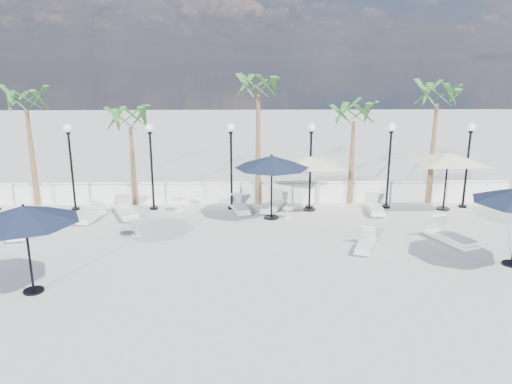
{
  "coord_description": "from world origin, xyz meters",
  "views": [
    {
      "loc": [
        0.64,
        -15.02,
        6.61
      ],
      "look_at": [
        1.04,
        3.81,
        1.5
      ],
      "focal_mm": 35.0,
      "sensor_mm": 36.0,
      "label": 1
    }
  ],
  "objects_px": {
    "lounger_2": "(126,210)",
    "parasol_cream_sq_a": "(311,157)",
    "parasol_navy_mid": "(272,162)",
    "lounger_6": "(450,236)",
    "lounger_7": "(365,244)",
    "parasol_navy_left": "(24,215)",
    "lounger_1": "(20,230)",
    "lounger_3": "(239,207)",
    "lounger_0": "(91,215)",
    "lounger_5": "(375,207)",
    "parasol_cream_sq_b": "(449,153)",
    "lounger_4": "(272,205)"
  },
  "relations": [
    {
      "from": "lounger_7",
      "to": "parasol_cream_sq_b",
      "type": "xyz_separation_m",
      "value": [
        4.63,
        4.74,
        2.34
      ]
    },
    {
      "from": "lounger_4",
      "to": "lounger_6",
      "type": "height_order",
      "value": "lounger_6"
    },
    {
      "from": "parasol_navy_mid",
      "to": "parasol_cream_sq_a",
      "type": "height_order",
      "value": "parasol_navy_mid"
    },
    {
      "from": "lounger_2",
      "to": "lounger_7",
      "type": "xyz_separation_m",
      "value": [
        9.37,
        -4.01,
        -0.05
      ]
    },
    {
      "from": "lounger_1",
      "to": "lounger_2",
      "type": "height_order",
      "value": "lounger_2"
    },
    {
      "from": "parasol_navy_mid",
      "to": "lounger_6",
      "type": "bearing_deg",
      "value": -25.66
    },
    {
      "from": "lounger_5",
      "to": "lounger_6",
      "type": "height_order",
      "value": "lounger_6"
    },
    {
      "from": "lounger_6",
      "to": "lounger_7",
      "type": "bearing_deg",
      "value": 167.61
    },
    {
      "from": "lounger_7",
      "to": "lounger_3",
      "type": "bearing_deg",
      "value": 155.95
    },
    {
      "from": "lounger_6",
      "to": "parasol_cream_sq_b",
      "type": "xyz_separation_m",
      "value": [
        1.37,
        4.19,
        2.28
      ]
    },
    {
      "from": "parasol_navy_mid",
      "to": "lounger_3",
      "type": "bearing_deg",
      "value": 145.52
    },
    {
      "from": "lounger_1",
      "to": "lounger_3",
      "type": "relative_size",
      "value": 1.07
    },
    {
      "from": "parasol_navy_left",
      "to": "lounger_5",
      "type": "bearing_deg",
      "value": 32.1
    },
    {
      "from": "lounger_0",
      "to": "lounger_5",
      "type": "bearing_deg",
      "value": 14.7
    },
    {
      "from": "lounger_5",
      "to": "parasol_cream_sq_b",
      "type": "distance_m",
      "value": 3.96
    },
    {
      "from": "parasol_navy_mid",
      "to": "parasol_cream_sq_b",
      "type": "relative_size",
      "value": 0.56
    },
    {
      "from": "parasol_cream_sq_b",
      "to": "lounger_4",
      "type": "bearing_deg",
      "value": 179.85
    },
    {
      "from": "lounger_6",
      "to": "parasol_navy_mid",
      "type": "xyz_separation_m",
      "value": [
        -6.41,
        3.08,
        2.16
      ]
    },
    {
      "from": "parasol_cream_sq_a",
      "to": "lounger_6",
      "type": "bearing_deg",
      "value": -41.97
    },
    {
      "from": "lounger_0",
      "to": "parasol_cream_sq_a",
      "type": "relative_size",
      "value": 0.34
    },
    {
      "from": "lounger_5",
      "to": "lounger_6",
      "type": "xyz_separation_m",
      "value": [
        1.82,
        -3.8,
        0.03
      ]
    },
    {
      "from": "lounger_1",
      "to": "lounger_3",
      "type": "bearing_deg",
      "value": 5.7
    },
    {
      "from": "lounger_3",
      "to": "parasol_navy_left",
      "type": "xyz_separation_m",
      "value": [
        -5.91,
        -7.66,
        2.14
      ]
    },
    {
      "from": "lounger_1",
      "to": "lounger_5",
      "type": "height_order",
      "value": "lounger_5"
    },
    {
      "from": "lounger_4",
      "to": "parasol_navy_left",
      "type": "distance_m",
      "value": 10.98
    },
    {
      "from": "lounger_4",
      "to": "lounger_5",
      "type": "relative_size",
      "value": 1.02
    },
    {
      "from": "lounger_3",
      "to": "lounger_4",
      "type": "xyz_separation_m",
      "value": [
        1.46,
        0.19,
        0.02
      ]
    },
    {
      "from": "lounger_3",
      "to": "lounger_7",
      "type": "xyz_separation_m",
      "value": [
        4.52,
        -4.56,
        -0.01
      ]
    },
    {
      "from": "lounger_7",
      "to": "parasol_navy_left",
      "type": "distance_m",
      "value": 11.09
    },
    {
      "from": "parasol_cream_sq_b",
      "to": "lounger_2",
      "type": "bearing_deg",
      "value": -177.04
    },
    {
      "from": "lounger_2",
      "to": "parasol_cream_sq_a",
      "type": "relative_size",
      "value": 0.41
    },
    {
      "from": "lounger_3",
      "to": "parasol_navy_mid",
      "type": "height_order",
      "value": "parasol_navy_mid"
    },
    {
      "from": "parasol_navy_left",
      "to": "parasol_navy_mid",
      "type": "relative_size",
      "value": 0.98
    },
    {
      "from": "lounger_1",
      "to": "lounger_4",
      "type": "relative_size",
      "value": 0.97
    },
    {
      "from": "lounger_6",
      "to": "lounger_1",
      "type": "bearing_deg",
      "value": 154.06
    },
    {
      "from": "lounger_2",
      "to": "parasol_cream_sq_a",
      "type": "bearing_deg",
      "value": -19.3
    },
    {
      "from": "lounger_5",
      "to": "parasol_cream_sq_b",
      "type": "xyz_separation_m",
      "value": [
        3.2,
        0.39,
        2.31
      ]
    },
    {
      "from": "lounger_5",
      "to": "parasol_navy_left",
      "type": "bearing_deg",
      "value": -144.28
    },
    {
      "from": "lounger_5",
      "to": "parasol_cream_sq_b",
      "type": "bearing_deg",
      "value": 10.61
    },
    {
      "from": "lounger_2",
      "to": "lounger_5",
      "type": "bearing_deg",
      "value": -22.73
    },
    {
      "from": "lounger_1",
      "to": "lounger_2",
      "type": "xyz_separation_m",
      "value": [
        3.49,
        2.35,
        0.03
      ]
    },
    {
      "from": "lounger_0",
      "to": "lounger_6",
      "type": "height_order",
      "value": "lounger_6"
    },
    {
      "from": "lounger_2",
      "to": "parasol_cream_sq_a",
      "type": "xyz_separation_m",
      "value": [
        7.97,
        0.72,
        2.16
      ]
    },
    {
      "from": "parasol_navy_mid",
      "to": "lounger_2",
      "type": "bearing_deg",
      "value": 176.46
    },
    {
      "from": "lounger_2",
      "to": "lounger_5",
      "type": "relative_size",
      "value": 1.11
    },
    {
      "from": "lounger_0",
      "to": "lounger_7",
      "type": "relative_size",
      "value": 1.04
    },
    {
      "from": "lounger_5",
      "to": "parasol_navy_left",
      "type": "xyz_separation_m",
      "value": [
        -11.86,
        -7.44,
        2.12
      ]
    },
    {
      "from": "lounger_1",
      "to": "lounger_6",
      "type": "distance_m",
      "value": 16.16
    },
    {
      "from": "lounger_6",
      "to": "parasol_cream_sq_a",
      "type": "distance_m",
      "value": 6.62
    },
    {
      "from": "lounger_6",
      "to": "parasol_cream_sq_b",
      "type": "relative_size",
      "value": 0.41
    }
  ]
}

